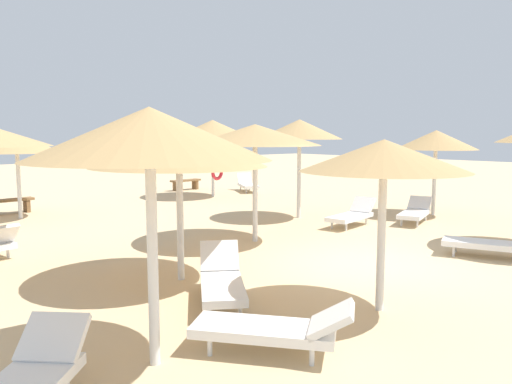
% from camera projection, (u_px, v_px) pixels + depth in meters
% --- Properties ---
extents(ground_plane, '(80.00, 80.00, 0.00)m').
position_uv_depth(ground_plane, '(356.00, 265.00, 9.87)').
color(ground_plane, '#D1B284').
extents(parasol_0, '(2.57, 2.57, 2.72)m').
position_uv_depth(parasol_0, '(436.00, 140.00, 15.66)').
color(parasol_0, silver).
rests_on(parasol_0, ground).
extents(parasol_1, '(2.65, 2.65, 3.04)m').
position_uv_depth(parasol_1, '(299.00, 130.00, 15.12)').
color(parasol_1, silver).
rests_on(parasol_1, ground).
extents(parasol_3, '(3.10, 3.10, 2.70)m').
position_uv_depth(parasol_3, '(179.00, 148.00, 8.60)').
color(parasol_3, silver).
rests_on(parasol_3, ground).
extents(parasol_4, '(2.66, 2.66, 2.89)m').
position_uv_depth(parasol_4, '(150.00, 135.00, 5.31)').
color(parasol_4, silver).
rests_on(parasol_4, ground).
extents(parasol_6, '(2.43, 2.43, 2.52)m').
position_uv_depth(parasol_6, '(384.00, 156.00, 7.07)').
color(parasol_6, silver).
rests_on(parasol_6, ground).
extents(parasol_7, '(3.09, 3.09, 3.17)m').
position_uv_depth(parasol_7, '(213.00, 129.00, 20.28)').
color(parasol_7, silver).
rests_on(parasol_7, ground).
extents(parasol_8, '(2.64, 2.64, 2.59)m').
position_uv_depth(parasol_8, '(17.00, 144.00, 14.94)').
color(parasol_8, silver).
rests_on(parasol_8, ground).
extents(parasol_9, '(3.17, 3.17, 2.83)m').
position_uv_depth(parasol_9, '(255.00, 135.00, 11.72)').
color(parasol_9, silver).
rests_on(parasol_9, ground).
extents(lounger_0, '(2.00, 1.23, 0.70)m').
position_uv_depth(lounger_0, '(415.00, 212.00, 14.51)').
color(lounger_0, white).
rests_on(lounger_0, ground).
extents(lounger_1, '(1.95, 0.94, 0.76)m').
position_uv_depth(lounger_1, '(352.00, 215.00, 13.98)').
color(lounger_1, white).
rests_on(lounger_1, ground).
extents(lounger_2, '(1.30, 1.98, 0.74)m').
position_uv_depth(lounger_2, '(493.00, 243.00, 10.36)').
color(lounger_2, white).
rests_on(lounger_2, ground).
extents(lounger_3, '(1.58, 1.89, 0.79)m').
position_uv_depth(lounger_3, '(222.00, 281.00, 7.70)').
color(lounger_3, white).
rests_on(lounger_3, ground).
extents(lounger_6, '(1.65, 1.92, 0.65)m').
position_uv_depth(lounger_6, '(275.00, 328.00, 5.85)').
color(lounger_6, white).
rests_on(lounger_6, ground).
extents(lounger_7, '(1.44, 1.94, 0.78)m').
position_uv_depth(lounger_7, '(247.00, 184.00, 22.41)').
color(lounger_7, white).
rests_on(lounger_7, ground).
extents(bench_0, '(1.52, 0.48, 0.49)m').
position_uv_depth(bench_0, '(186.00, 183.00, 22.95)').
color(bench_0, brown).
rests_on(bench_0, ground).
extents(bench_1, '(1.52, 0.48, 0.49)m').
position_uv_depth(bench_1, '(9.00, 203.00, 16.11)').
color(bench_1, brown).
rests_on(bench_1, ground).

